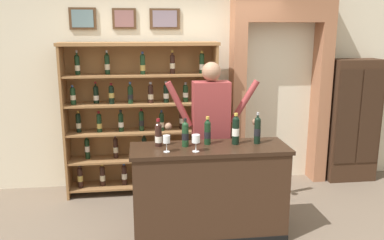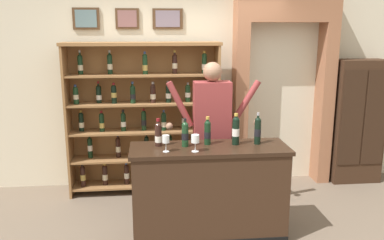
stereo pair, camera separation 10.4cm
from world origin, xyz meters
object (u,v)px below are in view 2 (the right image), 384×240
Objects in this scene: tasting_bottle_super_tuscan at (158,134)px; tasting_bottle_vin_santo at (258,130)px; tasting_bottle_prosecco at (208,132)px; shopkeeper at (212,122)px; wine_shelf at (144,115)px; tasting_counter at (209,192)px; tasting_bottle_grappa at (236,130)px; tasting_bottle_chianti at (185,134)px; side_cabinet at (356,121)px; wine_glass_center at (195,140)px; wine_glass_spare at (166,140)px.

tasting_bottle_super_tuscan is 1.02m from tasting_bottle_vin_santo.
tasting_bottle_prosecco is (0.50, 0.01, 0.01)m from tasting_bottle_super_tuscan.
shopkeeper is 5.41× the size of tasting_bottle_vin_santo.
tasting_counter is (0.68, -1.31, -0.55)m from wine_shelf.
tasting_bottle_prosecco is 0.29m from tasting_bottle_grappa.
tasting_bottle_super_tuscan is at bearing 170.48° from tasting_bottle_chianti.
tasting_bottle_super_tuscan is (-0.51, 0.09, 0.62)m from tasting_counter.
shopkeeper is 6.11× the size of tasting_bottle_prosecco.
tasting_bottle_super_tuscan is at bearing -155.06° from side_cabinet.
tasting_bottle_super_tuscan is 1.68× the size of wine_glass_center.
tasting_bottle_vin_santo is at bearing -0.62° from tasting_bottle_grappa.
tasting_bottle_prosecco is (-2.30, -1.30, 0.25)m from side_cabinet.
wine_shelf is 2.97m from side_cabinet.
tasting_counter is 0.83m from shopkeeper.
tasting_bottle_prosecco is 1.76× the size of wine_glass_spare.
tasting_bottle_super_tuscan reaches higher than wine_glass_center.
wine_shelf is at bearing 108.89° from tasting_bottle_chianti.
wine_glass_spare is (-0.43, -0.22, -0.02)m from tasting_bottle_prosecco.
wine_shelf is at bearing 118.82° from tasting_bottle_prosecco.
wine_shelf is 6.01× the size of tasting_bottle_vin_santo.
wine_shelf is 1.09m from shopkeeper.
tasting_bottle_grappa is (0.52, 0.01, 0.02)m from tasting_bottle_chianti.
wine_glass_spare is at bearing -72.06° from tasting_bottle_super_tuscan.
tasting_bottle_chianti reaches higher than wine_glass_spare.
tasting_bottle_grappa reaches higher than tasting_bottle_chianti.
shopkeeper reaches higher than wine_glass_spare.
wine_shelf reaches higher than tasting_bottle_super_tuscan.
tasting_bottle_grappa is at bearing 179.38° from tasting_bottle_vin_santo.
tasting_bottle_vin_santo is at bearing 6.28° from tasting_counter.
wine_glass_spare is at bearing -169.46° from tasting_bottle_vin_santo.
wine_shelf is at bearing 127.37° from tasting_bottle_grappa.
tasting_bottle_chianti is (0.27, -0.04, 0.01)m from tasting_bottle_super_tuscan.
tasting_bottle_prosecco is 1.72× the size of wine_glass_center.
wine_glass_spare is at bearing -140.52° from tasting_bottle_chianti.
tasting_bottle_vin_santo is (1.18, -1.25, 0.09)m from wine_shelf.
tasting_bottle_grappa is at bearing -146.48° from side_cabinet.
tasting_bottle_chianti is at bearing 169.80° from tasting_counter.
wine_glass_center is at bearing -122.79° from tasting_bottle_prosecco.
tasting_bottle_chianti is 1.75× the size of wine_glass_spare.
wine_shelf reaches higher than tasting_bottle_vin_santo.
tasting_bottle_super_tuscan is 0.27m from tasting_bottle_chianti.
shopkeeper is at bearing 75.69° from tasting_bottle_prosecco.
wine_shelf is 1.15× the size of side_cabinet.
tasting_bottle_super_tuscan is 0.22m from wine_glass_spare.
shopkeeper is at bearing -44.36° from wine_shelf.
wine_shelf is 1.72m from tasting_bottle_vin_santo.
tasting_bottle_chianti is 0.20m from wine_glass_center.
shopkeeper reaches higher than tasting_bottle_prosecco.
tasting_bottle_vin_santo is (1.02, -0.03, 0.02)m from tasting_bottle_super_tuscan.
shopkeeper is at bearing 78.94° from tasting_counter.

